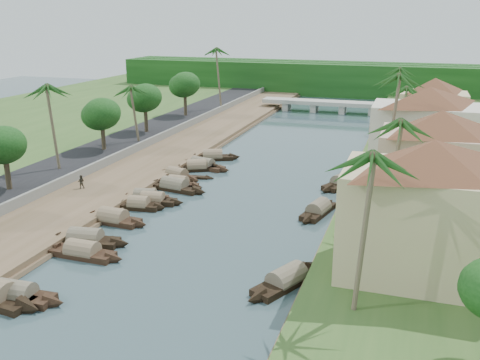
% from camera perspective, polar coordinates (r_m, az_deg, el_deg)
% --- Properties ---
extents(ground, '(220.00, 220.00, 0.00)m').
position_cam_1_polar(ground, '(48.11, -4.77, -6.94)').
color(ground, '#364C51').
rests_on(ground, ground).
extents(left_bank, '(10.00, 180.00, 0.80)m').
position_cam_1_polar(left_bank, '(71.61, -10.36, 1.32)').
color(left_bank, brown).
rests_on(left_bank, ground).
extents(right_bank, '(16.00, 180.00, 1.20)m').
position_cam_1_polar(right_bank, '(63.24, 18.78, -1.27)').
color(right_bank, '#315221').
rests_on(right_bank, ground).
extents(road, '(8.00, 180.00, 1.40)m').
position_cam_1_polar(road, '(75.89, -16.03, 2.06)').
color(road, black).
rests_on(road, ground).
extents(retaining_wall, '(0.40, 180.00, 1.10)m').
position_cam_1_polar(retaining_wall, '(73.43, -13.28, 2.30)').
color(retaining_wall, slate).
rests_on(retaining_wall, left_bank).
extents(treeline, '(120.00, 14.00, 8.00)m').
position_cam_1_polar(treeline, '(142.25, 11.32, 10.53)').
color(treeline, '#10380F').
rests_on(treeline, ground).
extents(bridge, '(28.00, 4.00, 2.40)m').
position_cam_1_polar(bridge, '(115.05, 9.43, 7.99)').
color(bridge, '#9E9F94').
rests_on(bridge, ground).
extents(building_near, '(14.85, 14.85, 10.20)m').
position_cam_1_polar(building_near, '(40.54, 19.38, -2.87)').
color(building_near, tan).
rests_on(building_near, right_bank).
extents(building_mid, '(14.11, 14.11, 9.70)m').
position_cam_1_polar(building_mid, '(56.00, 20.30, 2.16)').
color(building_mid, tan).
rests_on(building_mid, right_bank).
extents(building_far, '(15.59, 15.59, 10.20)m').
position_cam_1_polar(building_far, '(69.58, 19.27, 5.25)').
color(building_far, beige).
rests_on(building_far, right_bank).
extents(building_distant, '(12.62, 12.62, 9.20)m').
position_cam_1_polar(building_distant, '(89.39, 19.84, 7.32)').
color(building_distant, tan).
rests_on(building_distant, right_bank).
extents(sampan_0, '(8.17, 2.10, 2.14)m').
position_cam_1_polar(sampan_0, '(42.36, -22.81, -11.23)').
color(sampan_0, black).
rests_on(sampan_0, ground).
extents(sampan_2, '(7.98, 1.91, 2.11)m').
position_cam_1_polar(sampan_2, '(47.52, -16.43, -7.40)').
color(sampan_2, black).
rests_on(sampan_2, ground).
extents(sampan_3, '(8.53, 2.98, 2.25)m').
position_cam_1_polar(sampan_3, '(49.90, -16.14, -6.17)').
color(sampan_3, black).
rests_on(sampan_3, ground).
extents(sampan_4, '(7.95, 2.25, 2.23)m').
position_cam_1_polar(sampan_4, '(54.20, -13.38, -4.06)').
color(sampan_4, black).
rests_on(sampan_4, ground).
extents(sampan_5, '(6.27, 2.32, 2.00)m').
position_cam_1_polar(sampan_5, '(57.50, -10.74, -2.65)').
color(sampan_5, black).
rests_on(sampan_5, ground).
extents(sampan_6, '(7.04, 3.05, 2.08)m').
position_cam_1_polar(sampan_6, '(59.64, -10.07, -1.88)').
color(sampan_6, black).
rests_on(sampan_6, ground).
extents(sampan_7, '(7.25, 2.32, 1.94)m').
position_cam_1_polar(sampan_7, '(58.79, -9.28, -2.13)').
color(sampan_7, black).
rests_on(sampan_7, ground).
extents(sampan_8, '(6.68, 1.99, 2.08)m').
position_cam_1_polar(sampan_8, '(63.93, -6.63, -0.43)').
color(sampan_8, black).
rests_on(sampan_8, ground).
extents(sampan_9, '(8.92, 3.12, 2.21)m').
position_cam_1_polar(sampan_9, '(62.98, -7.00, -0.71)').
color(sampan_9, black).
rests_on(sampan_9, ground).
extents(sampan_10, '(7.52, 3.71, 2.06)m').
position_cam_1_polar(sampan_10, '(67.31, -6.76, 0.47)').
color(sampan_10, black).
rests_on(sampan_10, ground).
extents(sampan_11, '(7.34, 4.80, 2.14)m').
position_cam_1_polar(sampan_11, '(70.70, -4.66, 1.36)').
color(sampan_11, black).
rests_on(sampan_11, ground).
extents(sampan_12, '(9.02, 3.79, 2.13)m').
position_cam_1_polar(sampan_12, '(71.65, -4.02, 1.58)').
color(sampan_12, black).
rests_on(sampan_12, ground).
extents(sampan_13, '(8.11, 4.65, 2.21)m').
position_cam_1_polar(sampan_13, '(75.90, -2.94, 2.49)').
color(sampan_13, black).
rests_on(sampan_13, ground).
extents(sampan_14, '(5.37, 8.83, 2.18)m').
position_cam_1_polar(sampan_14, '(41.32, 5.01, -10.57)').
color(sampan_14, black).
rests_on(sampan_14, ground).
extents(sampan_15, '(3.36, 8.11, 2.14)m').
position_cam_1_polar(sampan_15, '(55.59, 8.35, -3.22)').
color(sampan_15, black).
rests_on(sampan_15, ground).
extents(sampan_16, '(5.63, 9.37, 2.31)m').
position_cam_1_polar(sampan_16, '(65.41, 11.04, -0.22)').
color(sampan_16, black).
rests_on(sampan_16, ground).
extents(canoe_1, '(5.03, 1.83, 0.80)m').
position_cam_1_polar(canoe_1, '(50.63, -16.05, -6.20)').
color(canoe_1, black).
rests_on(canoe_1, ground).
extents(canoe_2, '(6.03, 1.73, 0.87)m').
position_cam_1_polar(canoe_2, '(67.52, -5.22, 0.30)').
color(canoe_2, black).
rests_on(canoe_2, ground).
extents(palm_0, '(3.20, 3.20, 12.01)m').
position_cam_1_polar(palm_0, '(32.81, 13.33, 2.23)').
color(palm_0, '#72614C').
rests_on(palm_0, ground).
extents(palm_1, '(3.20, 3.20, 11.40)m').
position_cam_1_polar(palm_1, '(47.18, 16.23, 5.75)').
color(palm_1, '#72614C').
rests_on(palm_1, ground).
extents(palm_2, '(3.20, 3.20, 13.68)m').
position_cam_1_polar(palm_2, '(61.93, 16.15, 10.39)').
color(palm_2, '#72614C').
rests_on(palm_2, ground).
extents(palm_3, '(3.20, 3.20, 10.39)m').
position_cam_1_polar(palm_3, '(78.25, 17.29, 9.23)').
color(palm_3, '#72614C').
rests_on(palm_3, ground).
extents(palm_5, '(3.20, 3.20, 11.71)m').
position_cam_1_polar(palm_5, '(68.24, -19.60, 9.21)').
color(palm_5, '#72614C').
rests_on(palm_5, ground).
extents(palm_6, '(3.20, 3.20, 9.65)m').
position_cam_1_polar(palm_6, '(81.08, -11.18, 9.56)').
color(palm_6, '#72614C').
rests_on(palm_6, ground).
extents(palm_7, '(3.20, 3.20, 11.30)m').
position_cam_1_polar(palm_7, '(96.50, 16.47, 11.19)').
color(palm_7, '#72614C').
rests_on(palm_7, ground).
extents(palm_8, '(3.20, 3.20, 13.41)m').
position_cam_1_polar(palm_8, '(109.06, -2.18, 13.65)').
color(palm_8, '#72614C').
rests_on(palm_8, ground).
extents(tree_2, '(4.67, 4.67, 6.82)m').
position_cam_1_polar(tree_2, '(62.61, -23.88, 3.34)').
color(tree_2, '#4C3E2B').
rests_on(tree_2, ground).
extents(tree_3, '(5.13, 5.13, 7.14)m').
position_cam_1_polar(tree_3, '(77.39, -14.56, 6.75)').
color(tree_3, '#4C3E2B').
rests_on(tree_3, ground).
extents(tree_4, '(5.18, 5.18, 7.62)m').
position_cam_1_polar(tree_4, '(88.15, -10.12, 8.55)').
color(tree_4, '#4C3E2B').
rests_on(tree_4, ground).
extents(tree_5, '(5.38, 5.38, 7.98)m').
position_cam_1_polar(tree_5, '(102.12, -5.91, 10.02)').
color(tree_5, '#4C3E2B').
rests_on(tree_5, ground).
extents(tree_6, '(4.57, 4.57, 6.61)m').
position_cam_1_polar(tree_6, '(70.41, 23.29, 4.49)').
color(tree_6, '#4C3E2B').
rests_on(tree_6, ground).
extents(person_far, '(0.92, 0.84, 1.54)m').
position_cam_1_polar(person_far, '(63.13, -16.59, -0.17)').
color(person_far, '#332F24').
rests_on(person_far, left_bank).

